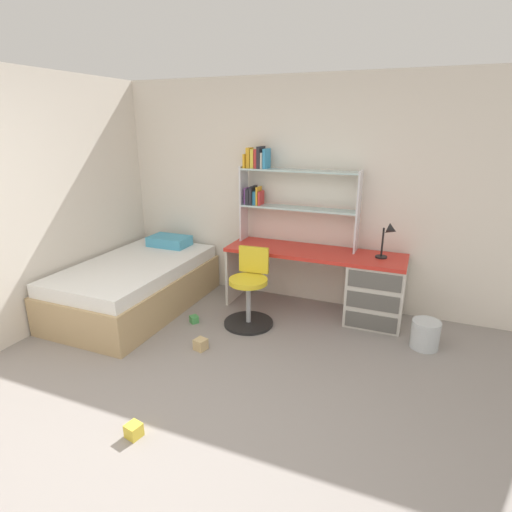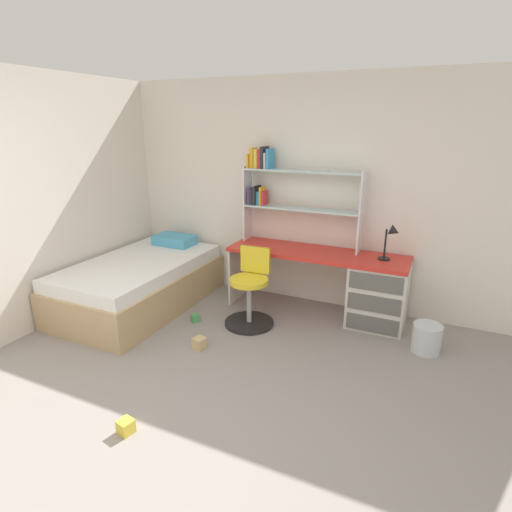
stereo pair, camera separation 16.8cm
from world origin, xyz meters
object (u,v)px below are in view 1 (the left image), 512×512
swivel_chair (249,295)px  toy_block_natural_2 (201,344)px  waste_bin (425,334)px  desk (359,285)px  bed_platform (137,285)px  toy_block_yellow_1 (134,430)px  bookshelf_hutch (281,188)px  toy_block_green_0 (194,319)px  desk_lamp (389,235)px

swivel_chair → toy_block_natural_2: swivel_chair is taller
waste_bin → desk: bearing=151.6°
bed_platform → toy_block_yellow_1: 2.15m
desk → bed_platform: bearing=-164.3°
bookshelf_hutch → toy_block_natural_2: bookshelf_hutch is taller
swivel_chair → toy_block_green_0: size_ratio=10.22×
desk → bed_platform: size_ratio=1.00×
bed_platform → toy_block_yellow_1: bearing=-53.2°
bed_platform → toy_block_green_0: size_ratio=24.45×
desk → swivel_chair: 1.18m
toy_block_natural_2 → swivel_chair: bearing=72.4°
bed_platform → desk: bearing=15.7°
toy_block_yellow_1 → toy_block_green_0: bearing=106.6°
bed_platform → toy_block_green_0: 0.84m
desk → desk_lamp: 0.62m
toy_block_green_0 → bed_platform: bearing=172.9°
desk_lamp → toy_block_green_0: bearing=-157.2°
waste_bin → toy_block_natural_2: 2.12m
toy_block_green_0 → toy_block_natural_2: toy_block_natural_2 is taller
bookshelf_hutch → toy_block_natural_2: size_ratio=12.69×
waste_bin → toy_block_natural_2: (-1.94, -0.84, -0.08)m
toy_block_green_0 → toy_block_natural_2: size_ratio=0.75×
bed_platform → toy_block_natural_2: (1.14, -0.55, -0.22)m
bed_platform → toy_block_yellow_1: bed_platform is taller
desk → toy_block_yellow_1: 2.65m
bookshelf_hutch → toy_block_yellow_1: size_ratio=13.80×
bed_platform → waste_bin: 3.10m
bookshelf_hutch → swivel_chair: bearing=-97.2°
bookshelf_hutch → desk_lamp: 1.27m
bookshelf_hutch → toy_block_natural_2: (-0.30, -1.38, -1.29)m
toy_block_yellow_1 → desk_lamp: bearing=60.3°
waste_bin → toy_block_green_0: waste_bin is taller
toy_block_yellow_1 → toy_block_natural_2: bearing=97.1°
swivel_chair → toy_block_green_0: 0.66m
desk_lamp → bed_platform: (-2.64, -0.67, -0.69)m
bookshelf_hutch → bed_platform: bookshelf_hutch is taller
desk → bed_platform: (-2.39, -0.67, -0.12)m
desk → bed_platform: 2.48m
waste_bin → toy_block_green_0: size_ratio=3.43×
desk → toy_block_yellow_1: (-1.11, -2.38, -0.35)m
toy_block_natural_2 → bookshelf_hutch: bearing=77.7°
desk_lamp → toy_block_yellow_1: desk_lamp is taller
desk → toy_block_green_0: (-1.59, -0.77, -0.35)m
swivel_chair → toy_block_green_0: swivel_chair is taller
toy_block_natural_2 → toy_block_green_0: bearing=126.8°
bed_platform → toy_block_green_0: bed_platform is taller
bed_platform → desk_lamp: bearing=14.3°
waste_bin → desk_lamp: bearing=139.2°
bookshelf_hutch → bed_platform: 1.98m
swivel_chair → toy_block_yellow_1: size_ratio=8.30×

